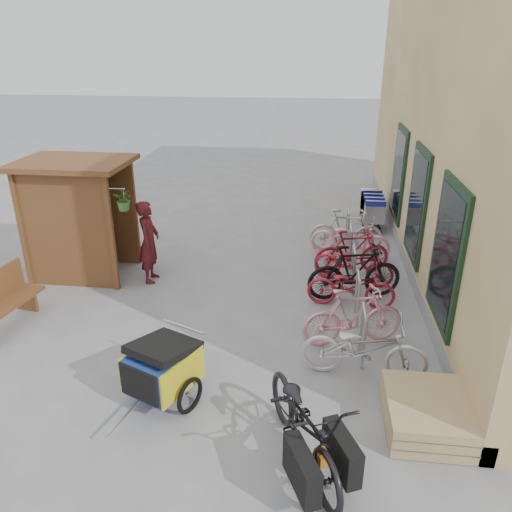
# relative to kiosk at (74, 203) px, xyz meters

# --- Properties ---
(ground) EXTENTS (80.00, 80.00, 0.00)m
(ground) POSITION_rel_kiosk_xyz_m (3.28, -2.47, -1.55)
(ground) COLOR gray
(kiosk) EXTENTS (2.49, 1.65, 2.40)m
(kiosk) POSITION_rel_kiosk_xyz_m (0.00, 0.00, 0.00)
(kiosk) COLOR brown
(kiosk) RESTS_ON ground
(bike_rack) EXTENTS (0.05, 5.35, 0.86)m
(bike_rack) POSITION_rel_kiosk_xyz_m (5.58, -0.07, -1.04)
(bike_rack) COLOR #A5A8AD
(bike_rack) RESTS_ON ground
(pallet_stack) EXTENTS (1.00, 1.20, 0.40)m
(pallet_stack) POSITION_rel_kiosk_xyz_m (6.28, -3.87, -1.34)
(pallet_stack) COLOR tan
(pallet_stack) RESTS_ON ground
(shopping_carts) EXTENTS (0.52, 1.76, 0.94)m
(shopping_carts) POSITION_rel_kiosk_xyz_m (6.28, 3.85, -1.01)
(shopping_carts) COLOR silver
(shopping_carts) RESTS_ON ground
(child_trailer) EXTENTS (1.06, 1.60, 0.94)m
(child_trailer) POSITION_rel_kiosk_xyz_m (2.86, -3.73, -1.03)
(child_trailer) COLOR navy
(child_trailer) RESTS_ON ground
(cargo_bike) EXTENTS (1.47, 2.15, 1.07)m
(cargo_bike) POSITION_rel_kiosk_xyz_m (4.78, -4.61, -1.02)
(cargo_bike) COLOR black
(cargo_bike) RESTS_ON ground
(person_kiosk) EXTENTS (0.44, 0.63, 1.68)m
(person_kiosk) POSITION_rel_kiosk_xyz_m (1.53, -0.14, -0.71)
(person_kiosk) COLOR maroon
(person_kiosk) RESTS_ON ground
(bike_0) EXTENTS (1.84, 0.77, 0.95)m
(bike_0) POSITION_rel_kiosk_xyz_m (5.57, -2.89, -1.08)
(bike_0) COLOR #BBBAB6
(bike_0) RESTS_ON ground
(bike_1) EXTENTS (1.72, 0.93, 0.99)m
(bike_1) POSITION_rel_kiosk_xyz_m (5.45, -2.04, -1.06)
(bike_1) COLOR pink
(bike_1) RESTS_ON ground
(bike_2) EXTENTS (1.62, 0.65, 0.84)m
(bike_2) POSITION_rel_kiosk_xyz_m (5.50, -0.78, -1.13)
(bike_2) COLOR maroon
(bike_2) RESTS_ON ground
(bike_3) EXTENTS (1.88, 0.95, 1.09)m
(bike_3) POSITION_rel_kiosk_xyz_m (5.58, -0.44, -1.01)
(bike_3) COLOR black
(bike_3) RESTS_ON ground
(bike_4) EXTENTS (1.70, 0.97, 0.85)m
(bike_4) POSITION_rel_kiosk_xyz_m (5.60, 0.25, -1.13)
(bike_4) COLOR maroon
(bike_4) RESTS_ON ground
(bike_5) EXTENTS (1.66, 0.83, 0.96)m
(bike_5) POSITION_rel_kiosk_xyz_m (5.59, 0.71, -1.07)
(bike_5) COLOR maroon
(bike_5) RESTS_ON ground
(bike_6) EXTENTS (1.86, 0.92, 0.93)m
(bike_6) POSITION_rel_kiosk_xyz_m (5.60, 1.54, -1.09)
(bike_6) COLOR pink
(bike_6) RESTS_ON ground
(bike_7) EXTENTS (1.69, 0.50, 1.01)m
(bike_7) POSITION_rel_kiosk_xyz_m (5.52, 1.91, -1.05)
(bike_7) COLOR #BBBAB6
(bike_7) RESTS_ON ground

